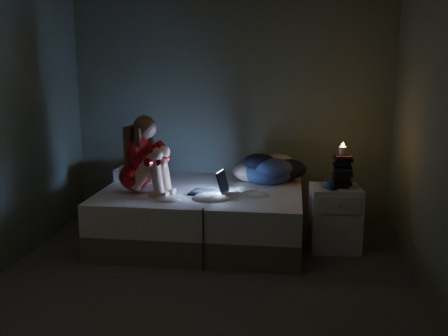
% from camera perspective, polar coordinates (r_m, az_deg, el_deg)
% --- Properties ---
extents(floor, '(3.60, 3.80, 0.02)m').
position_cam_1_polar(floor, '(4.35, -2.48, -13.20)').
color(floor, '#4C4642').
rests_on(floor, ground).
extents(wall_back, '(3.60, 0.02, 2.60)m').
position_cam_1_polar(wall_back, '(5.86, 0.71, 6.60)').
color(wall_back, '#575F51').
rests_on(wall_back, ground).
extents(wall_front, '(3.60, 0.02, 2.60)m').
position_cam_1_polar(wall_front, '(2.16, -11.73, -2.45)').
color(wall_front, '#575F51').
rests_on(wall_front, ground).
extents(wall_right, '(0.02, 3.80, 2.60)m').
position_cam_1_polar(wall_right, '(4.07, 23.38, 3.41)').
color(wall_right, '#575F51').
rests_on(wall_right, ground).
extents(bed, '(2.01, 1.51, 0.55)m').
position_cam_1_polar(bed, '(5.29, -2.44, -5.28)').
color(bed, beige).
rests_on(bed, ground).
extents(pillow, '(0.45, 0.32, 0.13)m').
position_cam_1_polar(pillow, '(5.70, -9.62, -0.65)').
color(pillow, silver).
rests_on(pillow, bed).
extents(woman, '(0.54, 0.41, 0.78)m').
position_cam_1_polar(woman, '(5.06, -9.97, 1.52)').
color(woman, '#970D0C').
rests_on(woman, bed).
extents(laptop, '(0.39, 0.30, 0.25)m').
position_cam_1_polar(laptop, '(5.00, -1.79, -1.52)').
color(laptop, black).
rests_on(laptop, bed).
extents(clothes_pile, '(0.63, 0.54, 0.33)m').
position_cam_1_polar(clothes_pile, '(5.47, 4.89, 0.06)').
color(clothes_pile, '#172943').
rests_on(clothes_pile, bed).
extents(nightstand, '(0.51, 0.46, 0.63)m').
position_cam_1_polar(nightstand, '(5.17, 12.23, -5.47)').
color(nightstand, silver).
rests_on(nightstand, ground).
extents(book_stack, '(0.19, 0.25, 0.34)m').
position_cam_1_polar(book_stack, '(5.08, 12.99, -0.12)').
color(book_stack, black).
rests_on(book_stack, nightstand).
extents(candle, '(0.07, 0.07, 0.08)m').
position_cam_1_polar(candle, '(5.04, 13.10, 2.24)').
color(candle, beige).
rests_on(candle, book_stack).
extents(phone, '(0.12, 0.16, 0.01)m').
position_cam_1_polar(phone, '(5.00, 11.69, -2.21)').
color(phone, black).
rests_on(phone, nightstand).
extents(blue_orb, '(0.08, 0.08, 0.08)m').
position_cam_1_polar(blue_orb, '(4.96, 11.63, -1.91)').
color(blue_orb, navy).
rests_on(blue_orb, nightstand).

